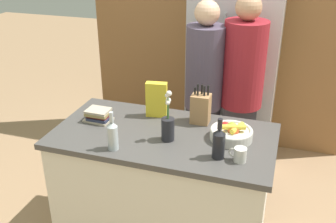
# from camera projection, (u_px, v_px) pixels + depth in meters

# --- Properties ---
(kitchen_island) EXTENTS (1.50, 0.79, 0.92)m
(kitchen_island) POSITION_uv_depth(u_px,v_px,m) (164.00, 189.00, 2.85)
(kitchen_island) COLOR silver
(kitchen_island) RESTS_ON ground_plane
(back_wall_wood) EXTENTS (2.70, 0.12, 2.60)m
(back_wall_wood) POSITION_uv_depth(u_px,v_px,m) (218.00, 22.00, 4.01)
(back_wall_wood) COLOR olive
(back_wall_wood) RESTS_ON ground_plane
(refrigerator) EXTENTS (0.81, 0.62, 1.86)m
(refrigerator) POSITION_uv_depth(u_px,v_px,m) (234.00, 70.00, 3.79)
(refrigerator) COLOR #B7B7BC
(refrigerator) RESTS_ON ground_plane
(fruit_bowl) EXTENTS (0.28, 0.28, 0.11)m
(fruit_bowl) POSITION_uv_depth(u_px,v_px,m) (231.00, 132.00, 2.57)
(fruit_bowl) COLOR silver
(fruit_bowl) RESTS_ON kitchen_island
(knife_block) EXTENTS (0.13, 0.11, 0.29)m
(knife_block) POSITION_uv_depth(u_px,v_px,m) (201.00, 108.00, 2.76)
(knife_block) COLOR #A87A4C
(knife_block) RESTS_ON kitchen_island
(flower_vase) EXTENTS (0.09, 0.09, 0.35)m
(flower_vase) POSITION_uv_depth(u_px,v_px,m) (168.00, 126.00, 2.54)
(flower_vase) COLOR #232328
(flower_vase) RESTS_ON kitchen_island
(cereal_box) EXTENTS (0.16, 0.08, 0.26)m
(cereal_box) POSITION_uv_depth(u_px,v_px,m) (157.00, 100.00, 2.85)
(cereal_box) COLOR yellow
(cereal_box) RESTS_ON kitchen_island
(coffee_mug) EXTENTS (0.11, 0.08, 0.09)m
(coffee_mug) POSITION_uv_depth(u_px,v_px,m) (240.00, 155.00, 2.33)
(coffee_mug) COLOR silver
(coffee_mug) RESTS_ON kitchen_island
(book_stack) EXTENTS (0.20, 0.15, 0.09)m
(book_stack) POSITION_uv_depth(u_px,v_px,m) (99.00, 115.00, 2.81)
(book_stack) COLOR #B7A88E
(book_stack) RESTS_ON kitchen_island
(bottle_oil) EXTENTS (0.07, 0.07, 0.26)m
(bottle_oil) POSITION_uv_depth(u_px,v_px,m) (113.00, 135.00, 2.43)
(bottle_oil) COLOR #B2BCC1
(bottle_oil) RESTS_ON kitchen_island
(bottle_vinegar) EXTENTS (0.08, 0.08, 0.26)m
(bottle_vinegar) POSITION_uv_depth(u_px,v_px,m) (219.00, 143.00, 2.34)
(bottle_vinegar) COLOR black
(bottle_vinegar) RESTS_ON kitchen_island
(person_at_sink) EXTENTS (0.31, 0.31, 1.69)m
(person_at_sink) POSITION_uv_depth(u_px,v_px,m) (204.00, 90.00, 3.26)
(person_at_sink) COLOR #383842
(person_at_sink) RESTS_ON ground_plane
(person_in_blue) EXTENTS (0.34, 0.34, 1.74)m
(person_in_blue) POSITION_uv_depth(u_px,v_px,m) (242.00, 89.00, 3.23)
(person_in_blue) COLOR #383842
(person_in_blue) RESTS_ON ground_plane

